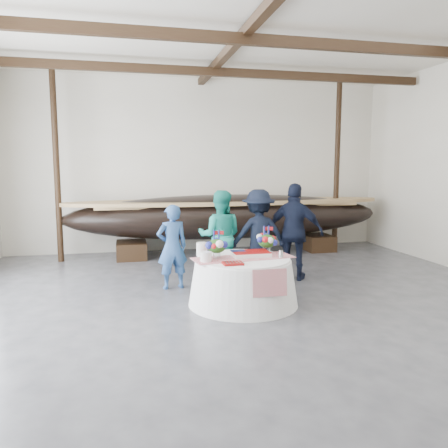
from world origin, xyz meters
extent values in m
cube|color=#3D3D42|center=(0.00, 0.00, 0.00)|extent=(10.00, 12.00, 0.01)
cube|color=silver|center=(0.00, 6.00, 2.25)|extent=(10.00, 0.02, 4.50)
cube|color=black|center=(0.00, 1.50, 4.25)|extent=(9.80, 0.12, 0.18)
cube|color=black|center=(0.00, 4.00, 4.25)|extent=(9.80, 0.12, 0.18)
cylinder|color=black|center=(-3.50, 5.10, 2.25)|extent=(0.14, 0.14, 4.50)
cylinder|color=black|center=(3.50, 5.10, 2.25)|extent=(0.14, 0.14, 4.50)
cube|color=black|center=(-1.87, 5.10, 0.20)|extent=(0.71, 0.91, 0.41)
cube|color=black|center=(3.00, 5.10, 0.20)|extent=(0.71, 0.91, 0.41)
ellipsoid|color=black|center=(0.57, 5.10, 0.96)|extent=(8.12, 1.62, 1.12)
cube|color=#9E7A4C|center=(0.57, 5.10, 1.27)|extent=(6.50, 1.07, 0.06)
cone|color=white|center=(-0.16, 1.07, 0.37)|extent=(1.77, 1.77, 0.73)
cylinder|color=white|center=(-0.16, 1.07, 0.74)|extent=(1.50, 1.50, 0.04)
cube|color=red|center=(-0.16, 1.07, 0.76)|extent=(1.69, 0.75, 0.01)
cube|color=white|center=(0.00, 1.16, 0.80)|extent=(0.60, 0.40, 0.07)
cylinder|color=white|center=(-0.79, 0.92, 0.84)|extent=(0.18, 0.18, 0.16)
cylinder|color=white|center=(-0.77, 1.39, 0.87)|extent=(0.18, 0.18, 0.22)
cube|color=maroon|center=(-0.43, 0.65, 0.78)|extent=(0.30, 0.24, 0.03)
cone|color=silver|center=(0.44, 0.95, 0.82)|extent=(0.09, 0.09, 0.12)
imported|color=#294D85|center=(-1.17, 2.24, 0.77)|extent=(0.62, 0.46, 1.54)
imported|color=teal|center=(-0.21, 2.57, 0.89)|extent=(1.01, 0.88, 1.77)
imported|color=black|center=(0.54, 2.50, 0.89)|extent=(1.17, 0.69, 1.78)
imported|color=black|center=(1.24, 2.35, 0.95)|extent=(1.18, 1.02, 1.90)
camera|label=1|loc=(-1.97, -5.58, 2.22)|focal=35.00mm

